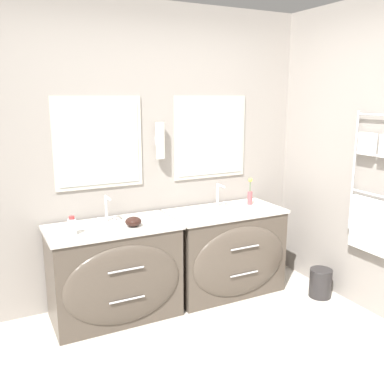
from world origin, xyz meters
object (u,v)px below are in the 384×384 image
object	(u,v)px
vanity_left	(115,272)
vanity_right	(227,251)
toiletry_bottle	(72,226)
amenity_bowl	(133,222)
flower_vase	(250,194)
waste_bin	(320,282)

from	to	relation	value
vanity_left	vanity_right	bearing A→B (deg)	0.00
vanity_right	toiletry_bottle	world-z (taller)	toiletry_bottle
amenity_bowl	flower_vase	bearing A→B (deg)	7.73
vanity_left	waste_bin	xyz separation A→B (m)	(1.79, -0.48, -0.27)
vanity_left	amenity_bowl	xyz separation A→B (m)	(0.15, -0.06, 0.42)
flower_vase	vanity_right	bearing A→B (deg)	-161.06
vanity_left	vanity_right	world-z (taller)	same
vanity_left	amenity_bowl	world-z (taller)	amenity_bowl
vanity_right	waste_bin	xyz separation A→B (m)	(0.72, -0.48, -0.27)
waste_bin	vanity_left	bearing A→B (deg)	164.84
vanity_left	waste_bin	distance (m)	1.87
amenity_bowl	vanity_left	bearing A→B (deg)	158.23
toiletry_bottle	vanity_left	bearing A→B (deg)	9.58
toiletry_bottle	flower_vase	distance (m)	1.72
vanity_left	flower_vase	size ratio (longest dim) A/B	4.03
vanity_right	toiletry_bottle	bearing A→B (deg)	-177.71
waste_bin	amenity_bowl	bearing A→B (deg)	165.47
vanity_left	waste_bin	bearing A→B (deg)	-15.16
toiletry_bottle	flower_vase	world-z (taller)	flower_vase
vanity_right	waste_bin	bearing A→B (deg)	-34.00
amenity_bowl	waste_bin	xyz separation A→B (m)	(1.64, -0.42, -0.69)
vanity_left	waste_bin	size ratio (longest dim) A/B	3.96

